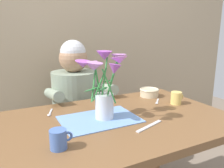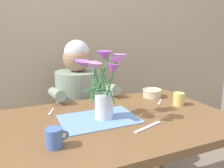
{
  "view_description": "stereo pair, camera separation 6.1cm",
  "coord_description": "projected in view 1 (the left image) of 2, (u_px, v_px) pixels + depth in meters",
  "views": [
    {
      "loc": [
        -0.55,
        -0.99,
        1.19
      ],
      "look_at": [
        -0.02,
        0.05,
        0.92
      ],
      "focal_mm": 35.91,
      "sensor_mm": 36.0,
      "label": 1
    },
    {
      "loc": [
        -0.5,
        -1.01,
        1.19
      ],
      "look_at": [
        -0.02,
        0.05,
        0.92
      ],
      "focal_mm": 35.91,
      "sensor_mm": 36.0,
      "label": 2
    }
  ],
  "objects": [
    {
      "name": "dinner_knife",
      "position": [
        149.0,
        126.0,
        1.09
      ],
      "size": [
        0.19,
        0.08,
        0.0
      ],
      "primitive_type": "cube",
      "rotation": [
        0.0,
        0.0,
        0.33
      ],
      "color": "silver",
      "rests_on": "dining_table"
    },
    {
      "name": "spoon_1",
      "position": [
        50.0,
        113.0,
        1.26
      ],
      "size": [
        0.06,
        0.12,
        0.01
      ],
      "color": "silver",
      "rests_on": "dining_table"
    },
    {
      "name": "tea_cup",
      "position": [
        176.0,
        98.0,
        1.43
      ],
      "size": [
        0.09,
        0.07,
        0.08
      ],
      "color": "#E5C666",
      "rests_on": "dining_table"
    },
    {
      "name": "coffee_cup",
      "position": [
        59.0,
        139.0,
        0.88
      ],
      "size": [
        0.09,
        0.07,
        0.08
      ],
      "color": "#476BB7",
      "rests_on": "dining_table"
    },
    {
      "name": "striped_placemat",
      "position": [
        100.0,
        119.0,
        1.18
      ],
      "size": [
        0.4,
        0.28,
        0.0
      ],
      "primitive_type": "cube",
      "color": "#6B93D1",
      "rests_on": "dining_table"
    },
    {
      "name": "ceramic_bowl",
      "position": [
        149.0,
        92.0,
        1.6
      ],
      "size": [
        0.14,
        0.14,
        0.06
      ],
      "color": "beige",
      "rests_on": "dining_table"
    },
    {
      "name": "flower_vase",
      "position": [
        104.0,
        81.0,
        1.15
      ],
      "size": [
        0.3,
        0.26,
        0.36
      ],
      "color": "silver",
      "rests_on": "dining_table"
    },
    {
      "name": "spoon_0",
      "position": [
        157.0,
        102.0,
        1.46
      ],
      "size": [
        0.09,
        0.1,
        0.01
      ],
      "color": "silver",
      "rests_on": "dining_table"
    },
    {
      "name": "dining_table",
      "position": [
        120.0,
        135.0,
        1.23
      ],
      "size": [
        1.2,
        0.8,
        0.74
      ],
      "color": "brown",
      "rests_on": "ground_plane"
    },
    {
      "name": "wood_panel_backdrop",
      "position": [
        64.0,
        25.0,
        2.0
      ],
      "size": [
        4.0,
        0.1,
        2.5
      ],
      "primitive_type": "cube",
      "color": "tan",
      "rests_on": "ground_plane"
    },
    {
      "name": "seated_person",
      "position": [
        76.0,
        114.0,
        1.75
      ],
      "size": [
        0.45,
        0.47,
        1.14
      ],
      "rotation": [
        0.0,
        0.0,
        -0.06
      ],
      "color": "#4C4C56",
      "rests_on": "ground_plane"
    }
  ]
}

